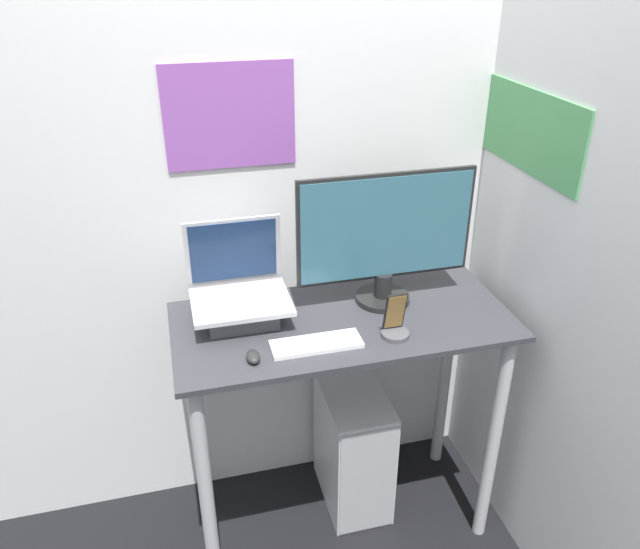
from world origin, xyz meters
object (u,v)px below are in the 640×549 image
(laptop, at_px, (240,297))
(monitor, at_px, (385,240))
(keyboard, at_px, (316,344))
(computer_tower, at_px, (353,447))
(mouse, at_px, (253,357))
(cell_phone, at_px, (395,325))

(laptop, xyz_separation_m, monitor, (0.50, -0.01, 0.16))
(keyboard, relative_size, computer_tower, 0.54)
(monitor, height_order, mouse, monitor)
(keyboard, xyz_separation_m, mouse, (-0.20, -0.03, 0.01))
(mouse, distance_m, cell_phone, 0.46)
(keyboard, height_order, mouse, mouse)
(monitor, bearing_deg, cell_phone, -99.64)
(keyboard, bearing_deg, monitor, 36.25)
(laptop, bearing_deg, computer_tower, -0.43)
(keyboard, bearing_deg, computer_tower, 46.89)
(laptop, xyz_separation_m, computer_tower, (0.41, -0.00, -0.75))
(laptop, height_order, cell_phone, laptop)
(mouse, bearing_deg, monitor, 26.18)
(laptop, height_order, keyboard, laptop)
(mouse, bearing_deg, cell_phone, 2.74)
(monitor, xyz_separation_m, cell_phone, (-0.04, -0.22, -0.19))
(cell_phone, xyz_separation_m, computer_tower, (-0.05, 0.23, -0.72))
(monitor, relative_size, keyboard, 2.14)
(laptop, bearing_deg, mouse, -89.97)
(mouse, xyz_separation_m, computer_tower, (0.41, 0.25, -0.69))
(keyboard, distance_m, cell_phone, 0.26)
(computer_tower, bearing_deg, keyboard, -133.11)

